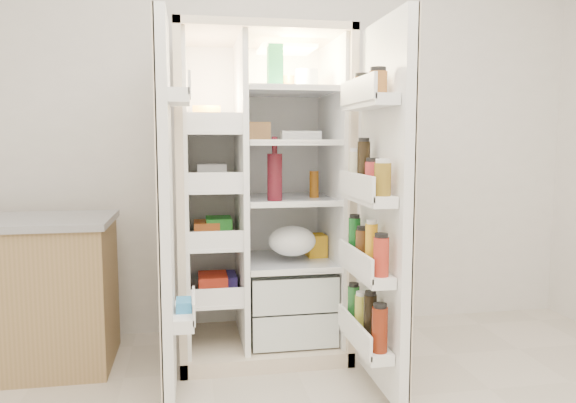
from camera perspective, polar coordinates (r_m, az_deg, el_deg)
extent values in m
cube|color=silver|center=(3.49, -1.39, 8.69)|extent=(4.00, 0.02, 2.70)
cube|color=beige|center=(3.41, -3.59, 1.16)|extent=(0.92, 0.04, 1.80)
cube|color=beige|center=(3.06, -11.09, 0.46)|extent=(0.04, 0.70, 1.80)
cube|color=beige|center=(3.17, 5.04, 0.75)|extent=(0.04, 0.70, 1.80)
cube|color=beige|center=(3.12, -2.98, 16.92)|extent=(0.92, 0.70, 0.04)
cube|color=beige|center=(3.28, -2.80, -14.50)|extent=(0.92, 0.70, 0.08)
cube|color=white|center=(3.38, -3.53, 1.45)|extent=(0.84, 0.02, 1.68)
cube|color=white|center=(3.06, -10.54, 0.84)|extent=(0.02, 0.62, 1.68)
cube|color=white|center=(3.16, 4.51, 1.11)|extent=(0.02, 0.62, 1.68)
cube|color=white|center=(3.07, -4.92, 0.95)|extent=(0.03, 0.62, 1.68)
cube|color=silver|center=(3.24, 0.02, -12.07)|extent=(0.47, 0.52, 0.19)
cube|color=silver|center=(3.18, 0.02, -8.65)|extent=(0.47, 0.52, 0.19)
cube|color=#FFD18C|center=(3.18, -0.21, 15.62)|extent=(0.30, 0.30, 0.02)
cube|color=white|center=(3.16, -7.66, -9.44)|extent=(0.28, 0.58, 0.02)
cube|color=white|center=(3.09, -7.74, -4.09)|extent=(0.28, 0.58, 0.02)
cube|color=white|center=(3.06, -7.83, 1.45)|extent=(0.28, 0.58, 0.02)
cube|color=white|center=(3.04, -7.91, 7.09)|extent=(0.28, 0.58, 0.02)
cube|color=white|center=(3.17, -0.05, -6.19)|extent=(0.49, 0.58, 0.01)
cube|color=white|center=(3.11, -0.05, 0.30)|extent=(0.49, 0.58, 0.01)
cube|color=white|center=(3.09, -0.05, 6.21)|extent=(0.49, 0.58, 0.02)
cube|color=white|center=(3.10, -0.05, 11.39)|extent=(0.49, 0.58, 0.02)
cube|color=#F63C22|center=(3.15, -7.68, -8.39)|extent=(0.16, 0.20, 0.10)
cube|color=green|center=(3.08, -7.76, -2.81)|extent=(0.14, 0.18, 0.12)
cube|color=white|center=(3.05, -7.84, 2.30)|extent=(0.20, 0.22, 0.07)
cube|color=orange|center=(3.05, -7.93, 8.59)|extent=(0.15, 0.16, 0.14)
cube|color=#372E8B|center=(3.15, -7.67, -8.48)|extent=(0.18, 0.20, 0.09)
cube|color=#D26225|center=(3.08, -7.76, -2.99)|extent=(0.14, 0.18, 0.10)
cube|color=silver|center=(3.05, -7.85, 2.76)|extent=(0.16, 0.16, 0.12)
sphere|color=orange|center=(3.16, -2.01, -13.67)|extent=(0.07, 0.07, 0.07)
sphere|color=orange|center=(3.21, -0.48, -13.34)|extent=(0.07, 0.07, 0.07)
sphere|color=orange|center=(3.19, 1.46, -13.47)|extent=(0.07, 0.07, 0.07)
sphere|color=orange|center=(3.30, -1.48, -12.80)|extent=(0.07, 0.07, 0.07)
sphere|color=orange|center=(3.30, 0.33, -12.82)|extent=(0.07, 0.07, 0.07)
sphere|color=orange|center=(3.28, 2.23, -12.93)|extent=(0.07, 0.07, 0.07)
ellipsoid|color=#346923|center=(3.19, -0.05, -8.30)|extent=(0.26, 0.24, 0.11)
cylinder|color=#50111A|center=(2.93, -1.40, 2.56)|extent=(0.08, 0.08, 0.25)
cylinder|color=brown|center=(3.09, 2.74, 1.81)|extent=(0.05, 0.05, 0.15)
cube|color=#289455|center=(3.01, -1.37, 13.92)|extent=(0.08, 0.08, 0.23)
cylinder|color=white|center=(3.08, 2.00, 12.60)|extent=(0.12, 0.12, 0.11)
cylinder|color=brown|center=(3.17, 0.02, 12.22)|extent=(0.07, 0.07, 0.09)
cube|color=white|center=(3.09, 1.32, 6.86)|extent=(0.22, 0.09, 0.06)
cube|color=#B87F49|center=(3.08, -3.53, 7.31)|extent=(0.17, 0.10, 0.10)
ellipsoid|color=white|center=(3.08, 0.43, -4.80)|extent=(0.27, 0.24, 0.17)
cube|color=yellow|center=(3.24, 2.96, -4.59)|extent=(0.11, 0.13, 0.13)
cube|color=white|center=(2.51, -12.64, -0.84)|extent=(0.05, 0.40, 1.72)
cube|color=beige|center=(2.51, -13.21, -0.85)|extent=(0.01, 0.40, 1.72)
cube|color=white|center=(2.62, -10.81, -11.72)|extent=(0.09, 0.32, 0.06)
cube|color=white|center=(2.50, -11.29, 10.64)|extent=(0.09, 0.32, 0.06)
cube|color=#338CCC|center=(2.61, -10.82, -11.10)|extent=(0.07, 0.12, 0.10)
cube|color=white|center=(2.58, 10.05, -0.60)|extent=(0.05, 0.58, 1.72)
cube|color=beige|center=(2.59, 10.57, -0.59)|extent=(0.01, 0.58, 1.72)
cube|color=white|center=(2.70, 8.04, -14.23)|extent=(0.11, 0.50, 0.05)
cube|color=white|center=(2.60, 8.16, -7.21)|extent=(0.11, 0.50, 0.05)
cube|color=white|center=(2.55, 8.28, 0.47)|extent=(0.11, 0.50, 0.05)
cube|color=white|center=(2.54, 8.44, 10.17)|extent=(0.11, 0.50, 0.05)
cylinder|color=maroon|center=(2.48, 9.56, -13.08)|extent=(0.07, 0.07, 0.20)
cylinder|color=black|center=(2.60, 8.58, -11.96)|extent=(0.06, 0.06, 0.22)
cylinder|color=gold|center=(2.72, 7.68, -11.53)|extent=(0.06, 0.06, 0.18)
cylinder|color=#22682A|center=(2.84, 6.86, -10.66)|extent=(0.06, 0.06, 0.19)
cylinder|color=#AE2C1D|center=(2.40, 9.71, -5.73)|extent=(0.07, 0.07, 0.17)
cylinder|color=gold|center=(2.51, 8.71, -4.69)|extent=(0.06, 0.06, 0.21)
cylinder|color=#563115|center=(2.64, 7.78, -4.69)|extent=(0.07, 0.07, 0.16)
cylinder|color=#155F20|center=(2.76, 6.96, -3.78)|extent=(0.06, 0.06, 0.20)
cylinder|color=brown|center=(2.35, 9.86, 2.28)|extent=(0.07, 0.07, 0.14)
cylinder|color=#AC2C2D|center=(2.47, 8.83, 2.50)|extent=(0.07, 0.07, 0.14)
cylinder|color=black|center=(2.59, 7.91, 3.69)|extent=(0.06, 0.06, 0.23)
cylinder|color=beige|center=(2.72, 7.05, 3.29)|extent=(0.06, 0.06, 0.18)
cylinder|color=#915824|center=(2.43, 9.39, 12.10)|extent=(0.08, 0.08, 0.10)
cylinder|color=brown|center=(2.64, 7.76, 11.67)|extent=(0.08, 0.08, 0.10)
cube|color=#95754A|center=(3.27, -27.43, -8.93)|extent=(1.08, 0.56, 0.77)
cube|color=#98989E|center=(3.19, -27.80, -1.93)|extent=(1.11, 0.59, 0.04)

